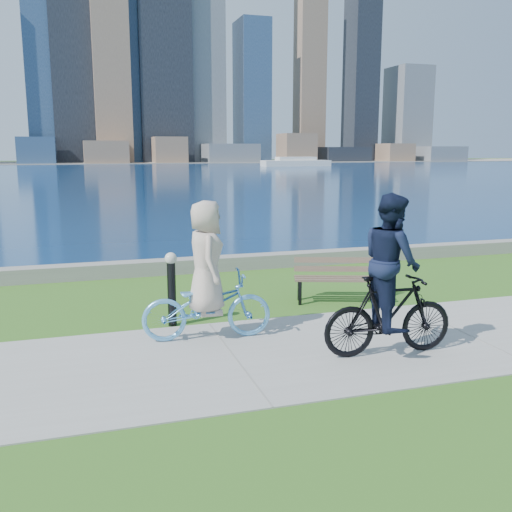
{
  "coord_description": "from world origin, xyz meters",
  "views": [
    {
      "loc": [
        -6.08,
        -7.78,
        3.07
      ],
      "look_at": [
        -2.98,
        2.21,
        1.1
      ],
      "focal_mm": 40.0,
      "sensor_mm": 36.0,
      "label": 1
    }
  ],
  "objects_px": {
    "park_bench": "(336,276)",
    "cyclist_woman": "(207,288)",
    "bollard_lamp": "(172,284)",
    "cyclist_man": "(390,289)"
  },
  "relations": [
    {
      "from": "park_bench",
      "to": "cyclist_woman",
      "type": "bearing_deg",
      "value": -133.99
    },
    {
      "from": "park_bench",
      "to": "cyclist_woman",
      "type": "height_order",
      "value": "cyclist_woman"
    },
    {
      "from": "park_bench",
      "to": "cyclist_woman",
      "type": "distance_m",
      "value": 3.41
    },
    {
      "from": "bollard_lamp",
      "to": "cyclist_man",
      "type": "relative_size",
      "value": 0.54
    },
    {
      "from": "bollard_lamp",
      "to": "cyclist_man",
      "type": "distance_m",
      "value": 3.77
    },
    {
      "from": "park_bench",
      "to": "cyclist_man",
      "type": "bearing_deg",
      "value": -81.99
    },
    {
      "from": "cyclist_man",
      "to": "bollard_lamp",
      "type": "bearing_deg",
      "value": 53.26
    },
    {
      "from": "cyclist_man",
      "to": "cyclist_woman",
      "type": "bearing_deg",
      "value": 61.71
    },
    {
      "from": "bollard_lamp",
      "to": "cyclist_woman",
      "type": "xyz_separation_m",
      "value": [
        0.43,
        -0.92,
        0.11
      ]
    },
    {
      "from": "bollard_lamp",
      "to": "cyclist_man",
      "type": "bearing_deg",
      "value": -40.45
    }
  ]
}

